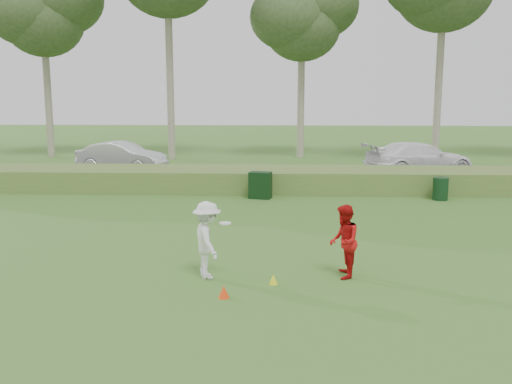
{
  "coord_description": "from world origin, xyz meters",
  "views": [
    {
      "loc": [
        0.65,
        -11.97,
        4.1
      ],
      "look_at": [
        0.0,
        4.0,
        1.3
      ],
      "focal_mm": 40.0,
      "sensor_mm": 36.0,
      "label": 1
    }
  ],
  "objects_px": {
    "player_red": "(344,242)",
    "trash_bin": "(440,189)",
    "cone_yellow": "(273,279)",
    "car_right": "(419,158)",
    "cone_orange": "(224,292)",
    "utility_cabinet": "(260,185)",
    "player_white": "(207,240)",
    "car_mid": "(122,157)"
  },
  "relations": [
    {
      "from": "trash_bin",
      "to": "car_right",
      "type": "height_order",
      "value": "car_right"
    },
    {
      "from": "player_white",
      "to": "cone_yellow",
      "type": "height_order",
      "value": "player_white"
    },
    {
      "from": "cone_orange",
      "to": "trash_bin",
      "type": "relative_size",
      "value": 0.29
    },
    {
      "from": "car_right",
      "to": "utility_cabinet",
      "type": "bearing_deg",
      "value": 112.82
    },
    {
      "from": "cone_orange",
      "to": "utility_cabinet",
      "type": "relative_size",
      "value": 0.24
    },
    {
      "from": "player_red",
      "to": "car_mid",
      "type": "xyz_separation_m",
      "value": [
        -9.59,
        16.63,
        -0.01
      ]
    },
    {
      "from": "player_white",
      "to": "car_right",
      "type": "xyz_separation_m",
      "value": [
        8.56,
        16.29,
        -0.01
      ]
    },
    {
      "from": "player_red",
      "to": "car_mid",
      "type": "height_order",
      "value": "player_red"
    },
    {
      "from": "cone_yellow",
      "to": "car_mid",
      "type": "xyz_separation_m",
      "value": [
        -8.02,
        17.16,
        0.71
      ]
    },
    {
      "from": "cone_orange",
      "to": "car_mid",
      "type": "bearing_deg",
      "value": 111.29
    },
    {
      "from": "trash_bin",
      "to": "utility_cabinet",
      "type": "bearing_deg",
      "value": 179.64
    },
    {
      "from": "player_red",
      "to": "car_right",
      "type": "height_order",
      "value": "car_right"
    },
    {
      "from": "cone_yellow",
      "to": "car_right",
      "type": "relative_size",
      "value": 0.04
    },
    {
      "from": "car_mid",
      "to": "car_right",
      "type": "distance_m",
      "value": 15.11
    },
    {
      "from": "trash_bin",
      "to": "player_white",
      "type": "bearing_deg",
      "value": -128.94
    },
    {
      "from": "cone_orange",
      "to": "cone_yellow",
      "type": "relative_size",
      "value": 1.18
    },
    {
      "from": "utility_cabinet",
      "to": "trash_bin",
      "type": "bearing_deg",
      "value": 12.11
    },
    {
      "from": "player_red",
      "to": "car_mid",
      "type": "distance_m",
      "value": 19.19
    },
    {
      "from": "player_white",
      "to": "player_red",
      "type": "distance_m",
      "value": 3.04
    },
    {
      "from": "player_white",
      "to": "cone_orange",
      "type": "bearing_deg",
      "value": 179.23
    },
    {
      "from": "player_red",
      "to": "trash_bin",
      "type": "height_order",
      "value": "player_red"
    },
    {
      "from": "utility_cabinet",
      "to": "car_right",
      "type": "height_order",
      "value": "car_right"
    },
    {
      "from": "cone_yellow",
      "to": "car_mid",
      "type": "height_order",
      "value": "car_mid"
    },
    {
      "from": "player_white",
      "to": "trash_bin",
      "type": "xyz_separation_m",
      "value": [
        7.8,
        9.66,
        -0.43
      ]
    },
    {
      "from": "player_red",
      "to": "car_mid",
      "type": "bearing_deg",
      "value": -145.68
    },
    {
      "from": "player_white",
      "to": "player_red",
      "type": "bearing_deg",
      "value": -108.96
    },
    {
      "from": "trash_bin",
      "to": "car_right",
      "type": "bearing_deg",
      "value": 83.54
    },
    {
      "from": "cone_orange",
      "to": "car_mid",
      "type": "relative_size",
      "value": 0.05
    },
    {
      "from": "utility_cabinet",
      "to": "car_right",
      "type": "xyz_separation_m",
      "value": [
        7.7,
        6.59,
        0.34
      ]
    },
    {
      "from": "trash_bin",
      "to": "car_mid",
      "type": "height_order",
      "value": "car_mid"
    },
    {
      "from": "player_red",
      "to": "car_right",
      "type": "relative_size",
      "value": 0.3
    },
    {
      "from": "player_white",
      "to": "car_right",
      "type": "height_order",
      "value": "player_white"
    },
    {
      "from": "cone_orange",
      "to": "utility_cabinet",
      "type": "distance_m",
      "value": 11.0
    },
    {
      "from": "player_red",
      "to": "cone_orange",
      "type": "relative_size",
      "value": 6.55
    },
    {
      "from": "cone_orange",
      "to": "trash_bin",
      "type": "distance_m",
      "value": 13.17
    },
    {
      "from": "player_white",
      "to": "player_red",
      "type": "xyz_separation_m",
      "value": [
        3.04,
        0.13,
        -0.04
      ]
    },
    {
      "from": "utility_cabinet",
      "to": "car_right",
      "type": "relative_size",
      "value": 0.19
    },
    {
      "from": "utility_cabinet",
      "to": "car_mid",
      "type": "bearing_deg",
      "value": 148.85
    },
    {
      "from": "player_white",
      "to": "cone_yellow",
      "type": "xyz_separation_m",
      "value": [
        1.48,
        -0.4,
        -0.76
      ]
    },
    {
      "from": "cone_yellow",
      "to": "trash_bin",
      "type": "relative_size",
      "value": 0.25
    },
    {
      "from": "car_mid",
      "to": "utility_cabinet",
      "type": "bearing_deg",
      "value": -119.46
    },
    {
      "from": "trash_bin",
      "to": "cone_orange",
      "type": "bearing_deg",
      "value": -123.79
    }
  ]
}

